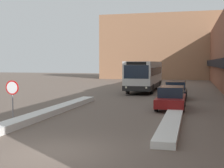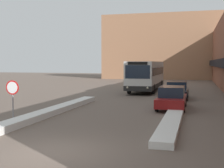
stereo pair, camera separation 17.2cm
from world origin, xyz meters
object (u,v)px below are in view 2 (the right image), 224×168
object	(u,v)px
city_bus	(146,75)
parked_car_middle	(177,90)
parked_car_front	(172,98)
stop_sign	(12,92)

from	to	relation	value
city_bus	parked_car_middle	xyz separation A→B (m)	(3.68, -6.60, -1.00)
parked_car_front	stop_sign	world-z (taller)	stop_sign
city_bus	stop_sign	distance (m)	19.52
parked_car_front	parked_car_middle	xyz separation A→B (m)	(0.00, 5.98, -0.00)
city_bus	parked_car_middle	distance (m)	7.63
parked_car_middle	stop_sign	distance (m)	14.76
city_bus	parked_car_front	world-z (taller)	city_bus
city_bus	parked_car_front	xyz separation A→B (m)	(3.68, -12.58, -0.99)
city_bus	parked_car_middle	bearing A→B (deg)	-60.83
parked_car_middle	stop_sign	world-z (taller)	stop_sign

